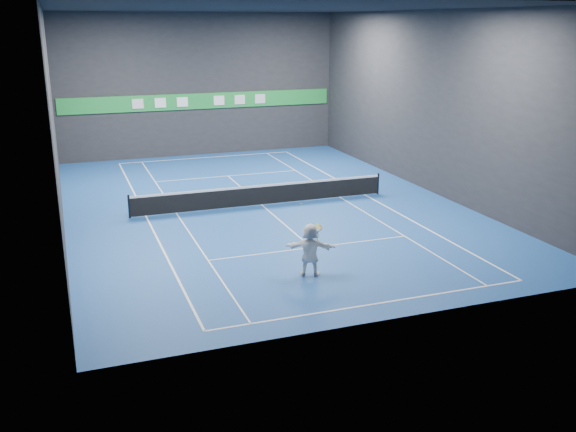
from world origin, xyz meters
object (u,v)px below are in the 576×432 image
object	(u,v)px
player	(310,250)
tennis_racket	(318,229)
tennis_net	(262,194)
tennis_ball	(301,204)

from	to	relation	value
player	tennis_racket	bearing A→B (deg)	-146.16
tennis_net	tennis_ball	bearing A→B (deg)	-99.01
tennis_ball	tennis_racket	size ratio (longest dim) A/B	0.11
tennis_ball	player	bearing A→B (deg)	-10.52
tennis_ball	tennis_net	size ratio (longest dim) A/B	0.01
player	tennis_racket	size ratio (longest dim) A/B	3.17
player	tennis_ball	world-z (taller)	tennis_ball
tennis_net	player	bearing A→B (deg)	-96.98
player	tennis_ball	xyz separation A→B (m)	(-0.31, 0.06, 1.64)
tennis_racket	tennis_ball	bearing A→B (deg)	179.01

